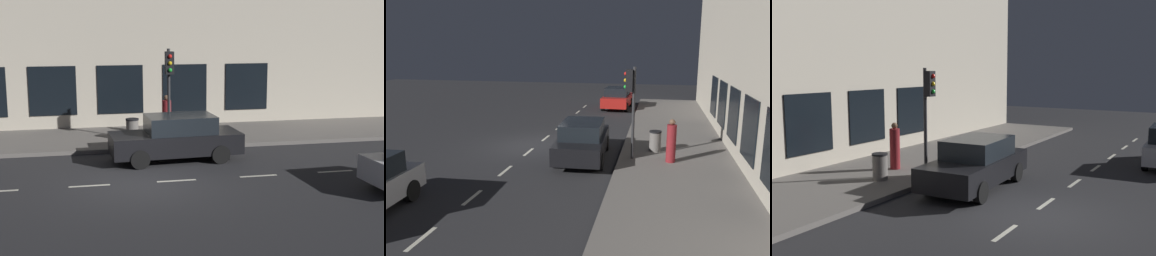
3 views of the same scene
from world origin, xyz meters
TOP-DOWN VIEW (x-y plane):
  - ground_plane at (0.00, 0.00)m, footprint 60.00×60.00m
  - sidewalk at (6.25, 0.00)m, footprint 4.50×32.00m
  - building_facade at (8.80, 0.00)m, footprint 0.65×32.00m
  - lane_centre_line at (0.00, -1.00)m, footprint 0.12×27.20m
  - traffic_light at (4.40, -1.53)m, footprint 0.46×0.32m
  - parked_car_0 at (2.52, -1.46)m, footprint 2.10×4.56m
  - parked_car_2 at (2.52, 11.44)m, footprint 2.03×4.06m
  - pedestrian_0 at (6.01, -1.68)m, footprint 0.49×0.49m
  - trash_bin at (5.41, -0.20)m, footprint 0.51×0.51m

SIDE VIEW (x-z plane):
  - ground_plane at x=0.00m, z-range 0.00..0.00m
  - lane_centre_line at x=0.00m, z-range 0.00..0.01m
  - sidewalk at x=6.25m, z-range 0.00..0.15m
  - trash_bin at x=5.41m, z-range 0.15..1.03m
  - parked_car_2 at x=2.52m, z-range 0.00..1.58m
  - parked_car_0 at x=2.52m, z-range 0.00..1.58m
  - pedestrian_0 at x=6.01m, z-range 0.08..1.77m
  - traffic_light at x=4.40m, z-range 0.95..4.58m
  - building_facade at x=8.80m, z-range -0.01..8.53m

